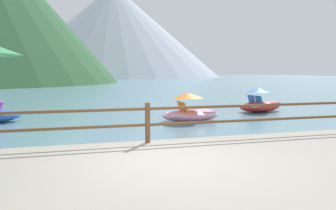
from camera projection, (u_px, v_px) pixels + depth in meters
ground_plane at (93, 86)px, 44.53m from camera, size 200.00×200.00×0.00m
dock_railing at (148, 118)px, 7.51m from camera, size 23.92×0.12×0.95m
pedal_boat_0 at (190, 112)px, 13.37m from camera, size 2.46×1.42×1.19m
pedal_boat_3 at (260, 104)px, 16.45m from camera, size 2.78×1.88×1.23m
distant_peak at (114, 32)px, 113.01m from camera, size 73.90×73.90×31.90m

